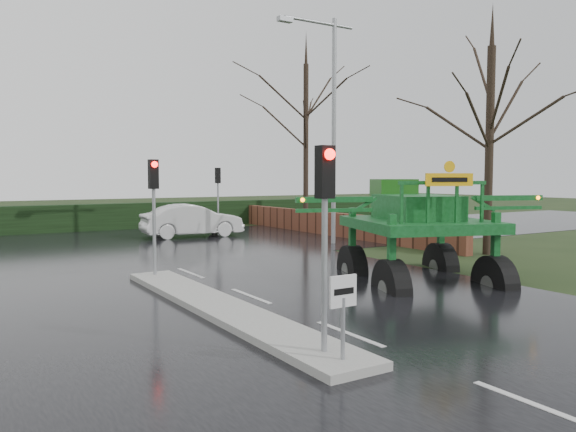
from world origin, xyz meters
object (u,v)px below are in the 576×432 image
keep_left_sign (343,303)px  traffic_signal_near (325,204)px  traffic_signal_far (218,185)px  traffic_signal_mid (154,192)px  white_sedan (192,237)px  crop_sprayer (389,214)px  street_light_right (328,110)px

keep_left_sign → traffic_signal_near: (0.00, 0.49, 1.53)m
traffic_signal_near → traffic_signal_far: 22.42m
traffic_signal_near → traffic_signal_far: bearing=69.6°
traffic_signal_mid → white_sedan: (5.44, 10.49, -2.59)m
traffic_signal_mid → crop_sprayer: bearing=-43.6°
traffic_signal_far → crop_sprayer: crop_sprayer is taller
crop_sprayer → traffic_signal_near: bearing=-122.7°
traffic_signal_near → traffic_signal_mid: (0.00, 8.50, 0.00)m
crop_sprayer → keep_left_sign: bearing=-119.3°
traffic_signal_near → white_sedan: bearing=74.0°
street_light_right → white_sedan: 9.39m
keep_left_sign → crop_sprayer: crop_sprayer is taller
keep_left_sign → traffic_signal_mid: traffic_signal_mid is taller
traffic_signal_mid → street_light_right: street_light_right is taller
traffic_signal_far → crop_sprayer: (-2.94, -17.15, -0.56)m
keep_left_sign → street_light_right: (9.49, 13.50, 4.93)m
traffic_signal_near → white_sedan: size_ratio=0.71×
white_sedan → crop_sprayer: bearing=-177.8°
keep_left_sign → crop_sprayer: size_ratio=0.18×
keep_left_sign → traffic_signal_mid: 9.12m
traffic_signal_near → street_light_right: bearing=53.9°
traffic_signal_near → white_sedan: 19.93m
traffic_signal_near → traffic_signal_far: (7.80, 21.02, 0.00)m
traffic_signal_mid → traffic_signal_far: (7.80, 12.52, 0.00)m
white_sedan → keep_left_sign: bearing=168.8°
traffic_signal_near → white_sedan: traffic_signal_near is taller
traffic_signal_far → crop_sprayer: 17.41m
traffic_signal_mid → traffic_signal_far: 14.75m
traffic_signal_near → traffic_signal_mid: same height
traffic_signal_mid → white_sedan: size_ratio=0.71×
traffic_signal_far → white_sedan: size_ratio=0.71×
traffic_signal_far → keep_left_sign: bearing=70.1°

